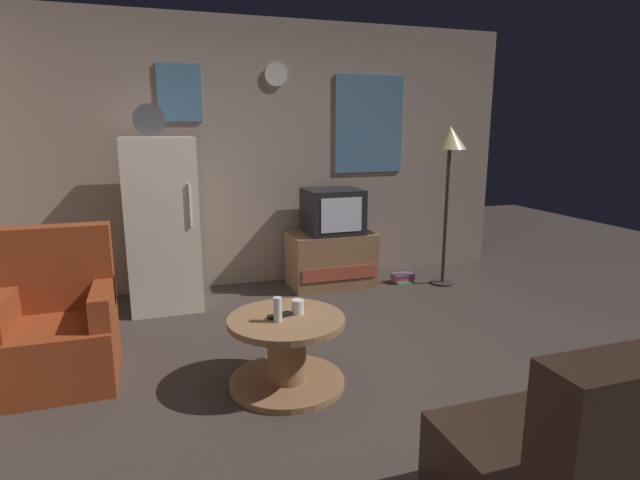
% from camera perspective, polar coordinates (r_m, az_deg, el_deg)
% --- Properties ---
extents(ground_plane, '(12.00, 12.00, 0.00)m').
position_cam_1_polar(ground_plane, '(3.31, 4.51, -16.16)').
color(ground_plane, '#3D332D').
extents(wall_with_art, '(5.20, 0.12, 2.60)m').
position_cam_1_polar(wall_with_art, '(5.25, -5.79, 9.44)').
color(wall_with_art, gray).
rests_on(wall_with_art, ground_plane).
extents(fridge, '(0.60, 0.62, 1.77)m').
position_cam_1_polar(fridge, '(4.69, -17.19, 1.77)').
color(fridge, silver).
rests_on(fridge, ground_plane).
extents(tv_stand, '(0.84, 0.53, 0.54)m').
position_cam_1_polar(tv_stand, '(5.20, 1.20, -2.12)').
color(tv_stand, '#8E6642').
rests_on(tv_stand, ground_plane).
extents(crt_tv, '(0.54, 0.51, 0.44)m').
position_cam_1_polar(crt_tv, '(5.10, 1.41, 3.25)').
color(crt_tv, black).
rests_on(crt_tv, tv_stand).
extents(standing_lamp, '(0.32, 0.32, 1.59)m').
position_cam_1_polar(standing_lamp, '(5.22, 14.23, 9.67)').
color(standing_lamp, '#332D28').
rests_on(standing_lamp, ground_plane).
extents(coffee_table, '(0.72, 0.72, 0.45)m').
position_cam_1_polar(coffee_table, '(3.25, -3.73, -12.29)').
color(coffee_table, '#8E6642').
rests_on(coffee_table, ground_plane).
extents(wine_glass, '(0.05, 0.05, 0.15)m').
position_cam_1_polar(wine_glass, '(3.07, -4.74, -7.72)').
color(wine_glass, silver).
rests_on(wine_glass, coffee_table).
extents(mug_ceramic_white, '(0.08, 0.08, 0.09)m').
position_cam_1_polar(mug_ceramic_white, '(3.20, -2.51, -7.44)').
color(mug_ceramic_white, silver).
rests_on(mug_ceramic_white, coffee_table).
extents(remote_control, '(0.16, 0.08, 0.02)m').
position_cam_1_polar(remote_control, '(3.16, -4.53, -8.39)').
color(remote_control, black).
rests_on(remote_control, coffee_table).
extents(armchair, '(0.68, 0.68, 0.96)m').
position_cam_1_polar(armchair, '(3.68, -27.17, -8.70)').
color(armchair, maroon).
rests_on(armchair, ground_plane).
extents(book_stack, '(0.22, 0.16, 0.09)m').
position_cam_1_polar(book_stack, '(5.40, 9.17, -4.18)').
color(book_stack, '#51B25F').
rests_on(book_stack, ground_plane).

